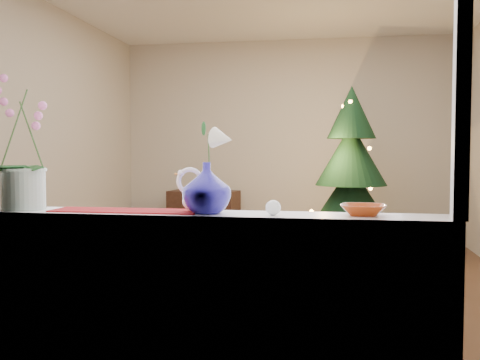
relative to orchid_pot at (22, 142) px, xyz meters
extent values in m
plane|color=#3D2719|center=(0.90, 2.38, -1.25)|extent=(5.00, 5.00, 0.00)
cube|color=#BEB5A7|center=(0.90, 4.88, 0.10)|extent=(4.50, 0.10, 2.70)
cube|color=#BEB5A7|center=(0.90, -0.12, 0.10)|extent=(4.50, 0.10, 2.70)
cube|color=#BEB5A7|center=(-1.35, 2.38, 0.10)|extent=(0.10, 5.00, 2.70)
cube|color=white|center=(0.90, -0.08, -0.81)|extent=(2.20, 0.08, 0.88)
cube|color=white|center=(0.90, 0.01, -0.35)|extent=(2.20, 0.26, 0.04)
cube|color=maroon|center=(0.52, 0.01, -0.32)|extent=(0.70, 0.20, 0.01)
imported|color=navy|center=(0.91, -0.01, -0.19)|extent=(0.30, 0.30, 0.27)
sphere|color=white|center=(1.22, -0.04, -0.29)|extent=(0.07, 0.07, 0.07)
imported|color=#94350F|center=(1.61, 0.02, -0.31)|extent=(0.18, 0.18, 0.04)
cube|color=black|center=(-0.22, 4.61, -0.91)|extent=(0.95, 0.55, 0.68)
camera|label=1|loc=(1.47, -2.36, -0.05)|focal=40.00mm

